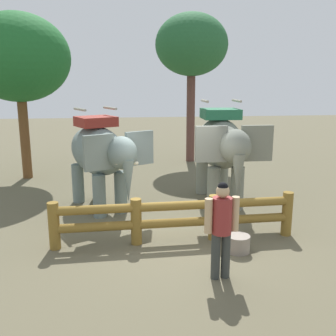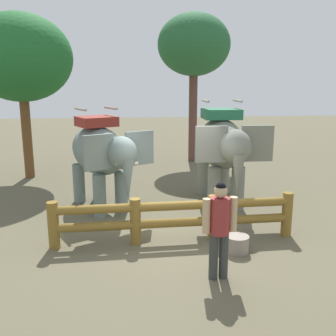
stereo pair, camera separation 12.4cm
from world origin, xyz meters
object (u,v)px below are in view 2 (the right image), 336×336
at_px(elephant_near_left, 101,153).
at_px(elephant_center, 222,147).
at_px(tree_back_center, 194,46).
at_px(feed_bucket, 237,244).
at_px(log_fence, 175,216).
at_px(tourist_woman_in_black, 220,224).
at_px(tree_far_left, 21,58).

distance_m(elephant_near_left, elephant_center, 3.47).
relative_size(elephant_near_left, elephant_center, 0.95).
relative_size(tree_back_center, feed_bucket, 12.86).
bearing_deg(log_fence, tourist_woman_in_black, -71.22).
xyz_separation_m(log_fence, tree_far_left, (-4.69, 6.52, 3.73)).
distance_m(tourist_woman_in_black, tree_far_left, 10.33).
height_order(tree_far_left, feed_bucket, tree_far_left).
bearing_deg(feed_bucket, tourist_woman_in_black, -122.57).
bearing_deg(log_fence, tree_back_center, 77.66).
distance_m(log_fence, tree_back_center, 10.04).
bearing_deg(tourist_woman_in_black, tree_back_center, 82.77).
distance_m(log_fence, tree_far_left, 8.85).
height_order(tourist_woman_in_black, feed_bucket, tourist_woman_in_black).
distance_m(log_fence, elephant_center, 3.33).
xyz_separation_m(elephant_center, tourist_woman_in_black, (-1.12, -4.37, -0.65)).
height_order(log_fence, tree_back_center, tree_back_center).
relative_size(log_fence, tree_far_left, 0.94).
distance_m(tourist_woman_in_black, tree_back_center, 11.34).
height_order(log_fence, elephant_near_left, elephant_near_left).
relative_size(elephant_center, feed_bucket, 7.09).
xyz_separation_m(log_fence, tree_back_center, (1.93, 8.82, 4.40)).
height_order(elephant_near_left, tourist_woman_in_black, elephant_near_left).
xyz_separation_m(log_fence, tourist_woman_in_black, (0.59, -1.73, 0.46)).
height_order(elephant_near_left, feed_bucket, elephant_near_left).
xyz_separation_m(log_fence, elephant_center, (1.71, 2.64, 1.10)).
height_order(elephant_near_left, tree_far_left, tree_far_left).
xyz_separation_m(tree_far_left, feed_bucket, (5.94, -7.21, -4.16)).
relative_size(log_fence, tourist_woman_in_black, 3.03).
bearing_deg(tree_far_left, elephant_near_left, -53.71).
height_order(elephant_center, tree_far_left, tree_far_left).
height_order(log_fence, tree_far_left, tree_far_left).
bearing_deg(feed_bucket, tree_back_center, 85.95).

